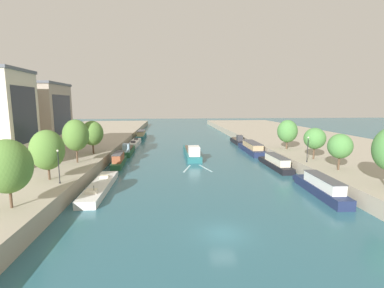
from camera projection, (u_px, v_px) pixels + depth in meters
name	position (u px, v px, depth m)	size (l,w,h in m)	color
ground_plane	(223.00, 234.00, 26.81)	(400.00, 400.00, 0.00)	#2D6070
quay_left	(61.00, 144.00, 77.94)	(36.00, 170.00, 2.18)	#A89E89
quay_right	(304.00, 141.00, 83.78)	(36.00, 170.00, 2.18)	#A89E89
barge_midriver	(192.00, 152.00, 65.59)	(3.29, 18.54, 3.22)	#23666B
wake_behind_barge	(196.00, 168.00, 53.49)	(5.60, 5.88, 0.03)	#A0CCD6
moored_boat_left_lone	(100.00, 187.00, 40.04)	(2.80, 15.91, 2.15)	silver
moored_boat_left_downstream	(119.00, 160.00, 56.01)	(2.39, 10.88, 2.68)	#235633
moored_boat_left_far	(128.00, 150.00, 68.30)	(2.23, 12.33, 3.15)	#235633
moored_boat_left_end	(135.00, 143.00, 82.86)	(2.45, 14.40, 2.43)	silver
moored_boat_left_second	(141.00, 135.00, 99.39)	(2.91, 15.68, 2.80)	#23666B
moored_boat_right_upstream	(321.00, 187.00, 38.01)	(2.74, 13.36, 2.72)	#1E284C
moored_boat_right_downstream	(276.00, 163.00, 53.97)	(2.51, 13.34, 2.50)	black
moored_boat_right_second	(252.00, 148.00, 70.77)	(3.51, 17.02, 2.76)	#1E284C
moored_boat_right_gap_after	(237.00, 141.00, 86.32)	(2.33, 10.99, 2.97)	black
tree_left_nearest	(8.00, 166.00, 27.02)	(4.54, 4.54, 6.98)	brown
tree_left_by_lamp	(47.00, 150.00, 37.22)	(4.45, 4.45, 6.89)	brown
tree_left_end_of_row	(76.00, 135.00, 47.98)	(4.41, 4.41, 7.63)	brown
tree_left_distant	(92.00, 133.00, 56.47)	(4.36, 4.36, 6.84)	brown
tree_right_nearest	(340.00, 146.00, 42.76)	(3.67, 3.67, 5.72)	brown
tree_right_second	(315.00, 138.00, 51.18)	(3.93, 3.93, 5.88)	brown
tree_right_by_lamp	(287.00, 131.00, 62.44)	(4.47, 4.47, 6.65)	brown
lamppost_left_bank	(59.00, 165.00, 35.68)	(0.28, 0.28, 4.49)	black
lamppost_right_bank	(308.00, 148.00, 48.67)	(0.28, 0.28, 4.56)	black
building_left_tall	(33.00, 117.00, 60.80)	(13.19, 12.81, 14.85)	#A89989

